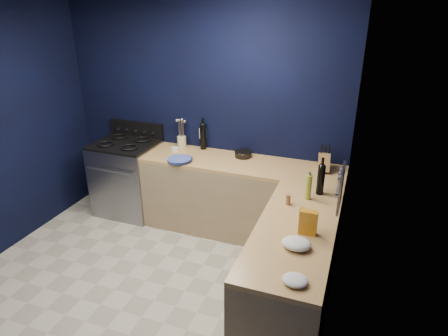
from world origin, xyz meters
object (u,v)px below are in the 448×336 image
at_px(plate_stack, 180,160).
at_px(knife_block, 324,162).
at_px(gas_range, 128,178).
at_px(crouton_bag, 308,223).
at_px(utensil_crock, 182,142).

relative_size(plate_stack, knife_block, 1.39).
bearing_deg(plate_stack, gas_range, 167.29).
bearing_deg(crouton_bag, plate_stack, 148.28).
bearing_deg(crouton_bag, gas_range, 154.37).
xyz_separation_m(gas_range, knife_block, (2.43, 0.10, 0.54)).
xyz_separation_m(plate_stack, crouton_bag, (1.61, -1.01, 0.08)).
relative_size(gas_range, plate_stack, 3.36).
bearing_deg(plate_stack, knife_block, 10.54).
height_order(gas_range, utensil_crock, utensil_crock).
relative_size(plate_stack, utensil_crock, 1.98).
height_order(gas_range, crouton_bag, crouton_bag).
distance_m(plate_stack, utensil_crock, 0.47).
bearing_deg(plate_stack, utensil_crock, 112.44).
bearing_deg(utensil_crock, plate_stack, -67.56).
xyz_separation_m(plate_stack, utensil_crock, (-0.18, 0.43, 0.05)).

